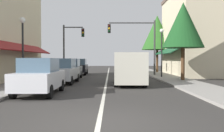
{
  "coord_description": "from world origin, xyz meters",
  "views": [
    {
      "loc": [
        0.32,
        -6.65,
        1.71
      ],
      "look_at": [
        0.43,
        13.8,
        1.16
      ],
      "focal_mm": 40.09,
      "sensor_mm": 36.0,
      "label": 1
    }
  ],
  "objects_px": {
    "traffic_signal_mast_arm": "(138,38)",
    "tree_right_near": "(183,25)",
    "parked_car_nearest_left": "(40,76)",
    "parked_car_third_left": "(70,69)",
    "street_lamp_left_near": "(23,39)",
    "parked_car_far_left": "(79,67)",
    "street_lamp_right_mid": "(162,45)",
    "parked_car_second_left": "(63,71)",
    "tree_right_far": "(157,33)",
    "traffic_signal_left_corner": "(71,42)",
    "van_in_lane": "(129,68)"
  },
  "relations": [
    {
      "from": "traffic_signal_left_corner",
      "to": "tree_right_far",
      "type": "bearing_deg",
      "value": 23.33
    },
    {
      "from": "parked_car_second_left",
      "to": "street_lamp_left_near",
      "type": "xyz_separation_m",
      "value": [
        -2.06,
        -2.21,
        2.07
      ]
    },
    {
      "from": "parked_car_far_left",
      "to": "tree_right_near",
      "type": "bearing_deg",
      "value": -44.4
    },
    {
      "from": "parked_car_second_left",
      "to": "street_lamp_left_near",
      "type": "distance_m",
      "value": 3.66
    },
    {
      "from": "traffic_signal_mast_arm",
      "to": "tree_right_near",
      "type": "bearing_deg",
      "value": -66.1
    },
    {
      "from": "traffic_signal_left_corner",
      "to": "street_lamp_right_mid",
      "type": "xyz_separation_m",
      "value": [
        9.0,
        -4.67,
        -0.5
      ]
    },
    {
      "from": "parked_car_far_left",
      "to": "traffic_signal_left_corner",
      "type": "xyz_separation_m",
      "value": [
        -0.85,
        -0.45,
        2.66
      ]
    },
    {
      "from": "parked_car_second_left",
      "to": "traffic_signal_left_corner",
      "type": "xyz_separation_m",
      "value": [
        -1.01,
        9.58,
        2.66
      ]
    },
    {
      "from": "parked_car_third_left",
      "to": "tree_right_far",
      "type": "bearing_deg",
      "value": 45.86
    },
    {
      "from": "street_lamp_right_mid",
      "to": "parked_car_third_left",
      "type": "bearing_deg",
      "value": -174.38
    },
    {
      "from": "traffic_signal_mast_arm",
      "to": "street_lamp_right_mid",
      "type": "height_order",
      "value": "traffic_signal_mast_arm"
    },
    {
      "from": "parked_car_far_left",
      "to": "street_lamp_right_mid",
      "type": "xyz_separation_m",
      "value": [
        8.15,
        -5.12,
        2.16
      ]
    },
    {
      "from": "traffic_signal_mast_arm",
      "to": "tree_right_far",
      "type": "distance_m",
      "value": 7.09
    },
    {
      "from": "parked_car_second_left",
      "to": "street_lamp_right_mid",
      "type": "xyz_separation_m",
      "value": [
        7.99,
        4.91,
        2.16
      ]
    },
    {
      "from": "parked_car_nearest_left",
      "to": "tree_right_far",
      "type": "bearing_deg",
      "value": 64.06
    },
    {
      "from": "parked_car_nearest_left",
      "to": "tree_right_far",
      "type": "distance_m",
      "value": 22.09
    },
    {
      "from": "tree_right_far",
      "to": "parked_car_third_left",
      "type": "bearing_deg",
      "value": -133.63
    },
    {
      "from": "parked_car_far_left",
      "to": "van_in_lane",
      "type": "xyz_separation_m",
      "value": [
        4.77,
        -10.94,
        0.27
      ]
    },
    {
      "from": "street_lamp_left_near",
      "to": "traffic_signal_left_corner",
      "type": "bearing_deg",
      "value": 84.88
    },
    {
      "from": "parked_car_far_left",
      "to": "street_lamp_left_near",
      "type": "bearing_deg",
      "value": -100.19
    },
    {
      "from": "street_lamp_left_near",
      "to": "tree_right_far",
      "type": "xyz_separation_m",
      "value": [
        11.33,
        16.22,
        2.14
      ]
    },
    {
      "from": "tree_right_near",
      "to": "parked_car_nearest_left",
      "type": "bearing_deg",
      "value": -141.79
    },
    {
      "from": "street_lamp_right_mid",
      "to": "tree_right_far",
      "type": "bearing_deg",
      "value": 82.01
    },
    {
      "from": "tree_right_near",
      "to": "street_lamp_right_mid",
      "type": "bearing_deg",
      "value": 105.66
    },
    {
      "from": "parked_car_third_left",
      "to": "street_lamp_left_near",
      "type": "distance_m",
      "value": 6.91
    },
    {
      "from": "parked_car_nearest_left",
      "to": "tree_right_far",
      "type": "relative_size",
      "value": 0.57
    },
    {
      "from": "parked_car_second_left",
      "to": "tree_right_far",
      "type": "xyz_separation_m",
      "value": [
        9.27,
        14.01,
        4.21
      ]
    },
    {
      "from": "parked_car_third_left",
      "to": "street_lamp_left_near",
      "type": "relative_size",
      "value": 0.96
    },
    {
      "from": "traffic_signal_left_corner",
      "to": "street_lamp_right_mid",
      "type": "distance_m",
      "value": 10.15
    },
    {
      "from": "parked_car_second_left",
      "to": "tree_right_near",
      "type": "height_order",
      "value": "tree_right_near"
    },
    {
      "from": "parked_car_third_left",
      "to": "traffic_signal_left_corner",
      "type": "distance_m",
      "value": 6.14
    },
    {
      "from": "traffic_signal_left_corner",
      "to": "tree_right_near",
      "type": "height_order",
      "value": "tree_right_near"
    },
    {
      "from": "street_lamp_left_near",
      "to": "street_lamp_right_mid",
      "type": "distance_m",
      "value": 12.32
    },
    {
      "from": "parked_car_second_left",
      "to": "parked_car_third_left",
      "type": "relative_size",
      "value": 1.01
    },
    {
      "from": "parked_car_nearest_left",
      "to": "parked_car_second_left",
      "type": "xyz_separation_m",
      "value": [
        0.08,
        5.56,
        0.0
      ]
    },
    {
      "from": "parked_car_nearest_left",
      "to": "street_lamp_left_near",
      "type": "relative_size",
      "value": 0.95
    },
    {
      "from": "street_lamp_right_mid",
      "to": "tree_right_near",
      "type": "xyz_separation_m",
      "value": [
        0.95,
        -3.38,
        1.28
      ]
    },
    {
      "from": "tree_right_far",
      "to": "street_lamp_right_mid",
      "type": "bearing_deg",
      "value": -97.99
    },
    {
      "from": "parked_car_third_left",
      "to": "tree_right_far",
      "type": "relative_size",
      "value": 0.57
    },
    {
      "from": "parked_car_nearest_left",
      "to": "parked_car_far_left",
      "type": "distance_m",
      "value": 15.59
    },
    {
      "from": "parked_car_far_left",
      "to": "traffic_signal_mast_arm",
      "type": "height_order",
      "value": "traffic_signal_mast_arm"
    },
    {
      "from": "street_lamp_right_mid",
      "to": "tree_right_far",
      "type": "distance_m",
      "value": 9.42
    },
    {
      "from": "parked_car_second_left",
      "to": "street_lamp_right_mid",
      "type": "height_order",
      "value": "street_lamp_right_mid"
    },
    {
      "from": "street_lamp_left_near",
      "to": "parked_car_second_left",
      "type": "bearing_deg",
      "value": 46.98
    },
    {
      "from": "van_in_lane",
      "to": "traffic_signal_mast_arm",
      "type": "xyz_separation_m",
      "value": [
        1.57,
        8.66,
        2.71
      ]
    },
    {
      "from": "parked_car_nearest_left",
      "to": "parked_car_third_left",
      "type": "xyz_separation_m",
      "value": [
        -0.1,
        9.67,
        0.0
      ]
    },
    {
      "from": "parked_car_nearest_left",
      "to": "tree_right_near",
      "type": "height_order",
      "value": "tree_right_near"
    },
    {
      "from": "traffic_signal_left_corner",
      "to": "street_lamp_left_near",
      "type": "bearing_deg",
      "value": -95.12
    },
    {
      "from": "street_lamp_left_near",
      "to": "tree_right_near",
      "type": "distance_m",
      "value": 11.7
    },
    {
      "from": "parked_car_third_left",
      "to": "street_lamp_left_near",
      "type": "height_order",
      "value": "street_lamp_left_near"
    }
  ]
}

